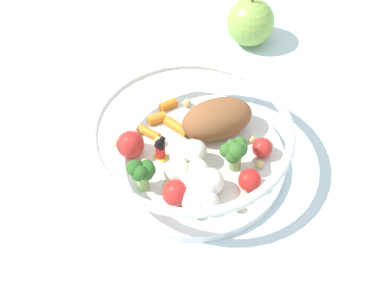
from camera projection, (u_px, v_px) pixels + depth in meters
The scene contains 3 objects.
ground_plane at pixel (200, 163), 0.70m from camera, with size 2.40×2.40×0.00m, color silver.
food_container at pixel (195, 148), 0.67m from camera, with size 0.24×0.24×0.06m.
loose_apple at pixel (250, 22), 0.82m from camera, with size 0.07×0.07×0.08m.
Camera 1 is at (-0.27, 0.34, 0.54)m, focal length 53.80 mm.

